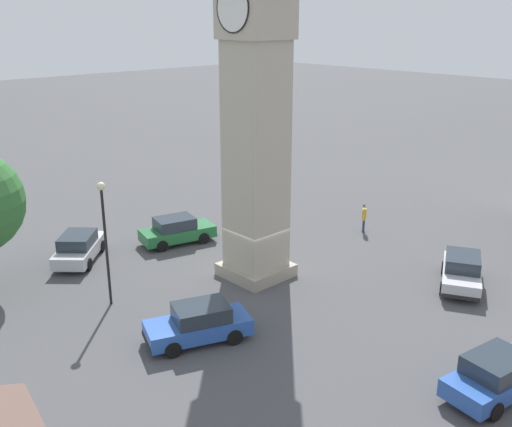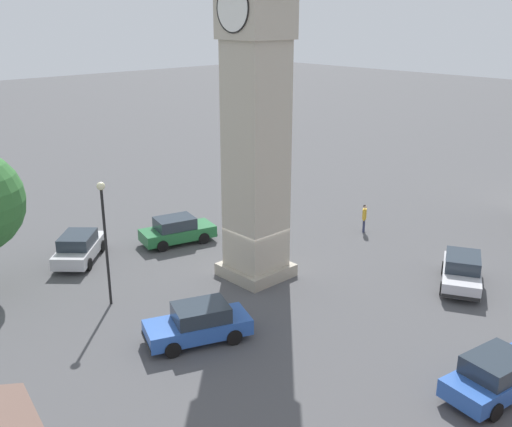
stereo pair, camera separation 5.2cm
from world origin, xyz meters
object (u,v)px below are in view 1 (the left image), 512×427
object	(u,v)px
car_blue_kerb	(498,375)
car_black_far	(79,247)
car_red_corner	(199,323)
pedestrian	(364,216)
car_white_side	(177,230)
lamp_post	(104,226)
clock_tower	(256,30)
car_silver_kerb	(462,271)

from	to	relation	value
car_blue_kerb	car_black_far	bearing A→B (deg)	-166.55
car_red_corner	pedestrian	distance (m)	15.04
car_blue_kerb	car_white_side	distance (m)	18.85
car_white_side	lamp_post	bearing A→B (deg)	-58.59
clock_tower	car_red_corner	distance (m)	12.71
car_red_corner	car_white_side	world-z (taller)	same
car_black_far	car_silver_kerb	bearing A→B (deg)	37.90
clock_tower	car_black_far	bearing A→B (deg)	-144.07
car_silver_kerb	car_white_side	size ratio (longest dim) A/B	1.00
pedestrian	car_white_side	bearing A→B (deg)	-123.75
car_blue_kerb	car_white_side	size ratio (longest dim) A/B	0.98
clock_tower	car_black_far	size ratio (longest dim) A/B	4.83
lamp_post	car_white_side	bearing A→B (deg)	121.41
car_white_side	pedestrian	size ratio (longest dim) A/B	2.61
pedestrian	car_red_corner	bearing A→B (deg)	-78.29
car_blue_kerb	pedestrian	bearing A→B (deg)	143.17
clock_tower	car_red_corner	xyz separation A→B (m)	(2.96, -5.87, -10.88)
clock_tower	car_black_far	xyz separation A→B (m)	(-7.62, -5.52, -10.88)
car_red_corner	car_silver_kerb	bearing A→B (deg)	69.30
car_blue_kerb	lamp_post	world-z (taller)	lamp_post
clock_tower	car_red_corner	size ratio (longest dim) A/B	4.47
car_black_far	pedestrian	world-z (taller)	pedestrian
car_silver_kerb	car_red_corner	bearing A→B (deg)	-110.70
clock_tower	car_blue_kerb	distance (m)	16.69
clock_tower	car_silver_kerb	bearing A→B (deg)	39.80
car_silver_kerb	pedestrian	distance (m)	8.07
lamp_post	clock_tower	bearing A→B (deg)	72.04
pedestrian	lamp_post	distance (m)	16.06
car_black_far	car_blue_kerb	bearing A→B (deg)	13.45
car_blue_kerb	car_silver_kerb	distance (m)	8.63
car_blue_kerb	lamp_post	bearing A→B (deg)	-157.51
car_blue_kerb	car_red_corner	bearing A→B (deg)	-151.79
car_silver_kerb	pedestrian	bearing A→B (deg)	161.46
car_red_corner	pedestrian	size ratio (longest dim) A/B	2.64
clock_tower	car_white_side	xyz separation A→B (m)	(-6.21, -0.29, -10.88)
clock_tower	car_blue_kerb	size ratio (longest dim) A/B	4.59
car_white_side	pedestrian	bearing A→B (deg)	56.25
car_blue_kerb	car_silver_kerb	xyz separation A→B (m)	(-5.08, 6.97, 0.00)
car_blue_kerb	pedestrian	size ratio (longest dim) A/B	2.57
car_blue_kerb	car_black_far	xyz separation A→B (m)	(-20.26, -4.84, 0.00)
pedestrian	clock_tower	bearing A→B (deg)	-89.38
car_red_corner	car_blue_kerb	bearing A→B (deg)	28.21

